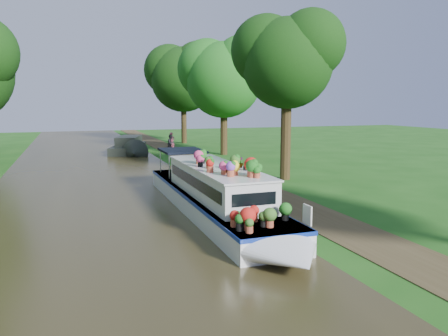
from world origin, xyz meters
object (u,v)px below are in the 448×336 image
Objects in this scene: pedestrian_pink at (172,142)px; pedestrian_dark at (171,143)px; second_boat at (129,146)px; sandwich_board at (267,192)px; plant_boat at (217,194)px.

pedestrian_pink is 1.08× the size of pedestrian_dark.
second_boat is at bearing 134.83° from pedestrian_dark.
second_boat is 20.76m from sandwich_board.
plant_boat is 21.88m from second_boat.
plant_boat reaches higher than pedestrian_dark.
second_boat is 4.72× the size of pedestrian_pink.
pedestrian_pink is (3.30, 21.98, -0.01)m from plant_boat.
sandwich_board is 0.58× the size of pedestrian_pink.
second_boat is at bearing 90.95° from plant_boat.
second_boat is 3.67m from pedestrian_pink.
pedestrian_dark is at bearing 81.83° from plant_boat.
plant_boat is 3.04m from sandwich_board.
pedestrian_pink reaches higher than sandwich_board.
plant_boat is at bearing -130.54° from pedestrian_dark.
second_boat is 3.48m from pedestrian_dark.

